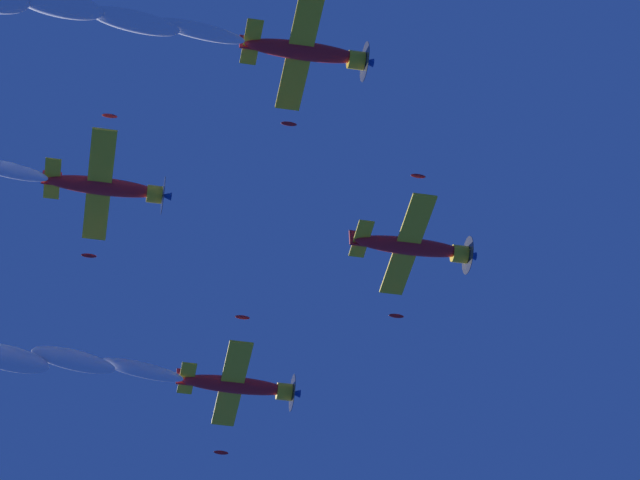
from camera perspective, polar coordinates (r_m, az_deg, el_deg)
name	(u,v)px	position (r m, az deg, el deg)	size (l,w,h in m)	color
airplane_lead	(414,247)	(84.93, 4.33, -0.32)	(8.47, 8.17, 4.43)	red
airplane_left_wingman	(239,386)	(88.34, -3.75, -6.68)	(8.46, 8.13, 4.44)	red
airplane_right_wingman	(307,52)	(81.55, -0.58, 8.63)	(8.47, 8.24, 4.37)	red
airplane_slot_tail	(107,187)	(86.01, -9.75, 2.41)	(8.47, 8.33, 4.14)	red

